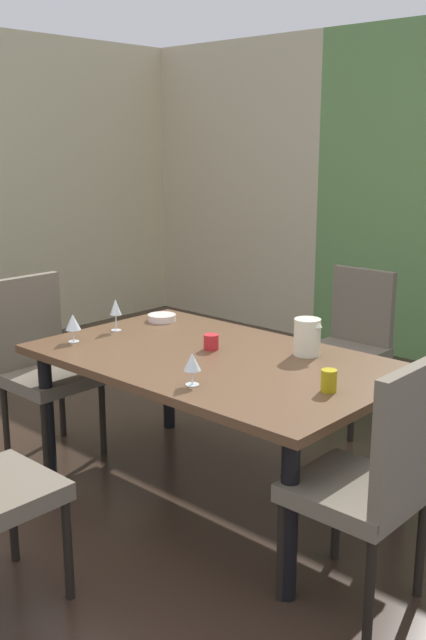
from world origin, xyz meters
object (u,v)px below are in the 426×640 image
at_px(dining_table, 215,371).
at_px(chair_head_far, 351,339).
at_px(chair_right_near, 375,475).
at_px(cup_right, 329,381).
at_px(cup_north, 211,342).
at_px(wine_glass_near_window, 116,308).
at_px(wine_glass_left, 192,363).
at_px(wine_glass_west, 73,322).
at_px(pitcher_center, 307,337).
at_px(serving_bowl_rear, 162,318).
at_px(chair_left_near, 42,359).

height_order(dining_table, chair_head_far, chair_head_far).
relative_size(chair_right_near, cup_right, 10.58).
bearing_deg(cup_north, cup_right, -9.08).
bearing_deg(wine_glass_near_window, cup_right, -1.55).
bearing_deg(wine_glass_left, wine_glass_west, 175.71).
bearing_deg(pitcher_center, serving_bowl_rear, -179.53).
bearing_deg(chair_right_near, pitcher_center, 50.75).
distance_m(wine_glass_near_window, pitcher_center, 1.08).
bearing_deg(chair_right_near, wine_glass_west, 90.83).
xyz_separation_m(chair_left_near, cup_right, (1.72, 0.23, 0.21)).
bearing_deg(pitcher_center, dining_table, -134.41).
xyz_separation_m(dining_table, chair_head_far, (-0.03, 1.28, -0.11)).
height_order(wine_glass_left, cup_right, wine_glass_left).
bearing_deg(pitcher_center, chair_right_near, -39.25).
bearing_deg(pitcher_center, cup_right, -44.94).
distance_m(wine_glass_west, serving_bowl_rear, 0.62).
bearing_deg(dining_table, serving_bowl_rear, 155.91).
xyz_separation_m(chair_left_near, cup_north, (0.95, 0.35, 0.21)).
relative_size(dining_table, chair_right_near, 1.79).
xyz_separation_m(chair_right_near, cup_right, (-0.36, 0.23, 0.22)).
relative_size(serving_bowl_rear, cup_north, 2.12).
relative_size(chair_left_near, serving_bowl_rear, 6.19).
height_order(chair_head_far, wine_glass_near_window, chair_head_far).
distance_m(chair_head_far, cup_right, 1.52).
bearing_deg(serving_bowl_rear, chair_left_near, -120.69).
bearing_deg(cup_north, wine_glass_west, -148.31).
xyz_separation_m(chair_head_far, pitcher_center, (0.34, -0.96, 0.27)).
distance_m(chair_head_far, wine_glass_left, 1.69).
bearing_deg(pitcher_center, cup_north, -149.06).
distance_m(chair_left_near, wine_glass_west, 0.43).
bearing_deg(chair_right_near, serving_bowl_rear, 71.30).
relative_size(dining_table, cup_right, 18.95).
bearing_deg(chair_head_far, serving_bowl_rear, 55.47).
bearing_deg(serving_bowl_rear, wine_glass_west, -91.09).
distance_m(dining_table, pitcher_center, 0.48).
height_order(dining_table, wine_glass_near_window, wine_glass_near_window).
bearing_deg(wine_glass_west, chair_right_near, 0.83).
bearing_deg(chair_head_far, wine_glass_west, 66.78).
bearing_deg(wine_glass_left, cup_right, 34.62).
bearing_deg(chair_right_near, dining_table, 75.09).
distance_m(wine_glass_near_window, cup_north, 0.64).
bearing_deg(dining_table, wine_glass_left, -60.55).
relative_size(wine_glass_near_window, pitcher_center, 0.98).
distance_m(chair_head_far, wine_glass_near_window, 1.50).
relative_size(serving_bowl_rear, pitcher_center, 0.89).
relative_size(serving_bowl_rear, cup_right, 1.74).
xyz_separation_m(chair_right_near, cup_north, (-1.13, 0.35, 0.21)).
distance_m(chair_head_far, chair_left_near, 1.86).
relative_size(wine_glass_left, cup_north, 1.85).
distance_m(chair_left_near, serving_bowl_rear, 0.71).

